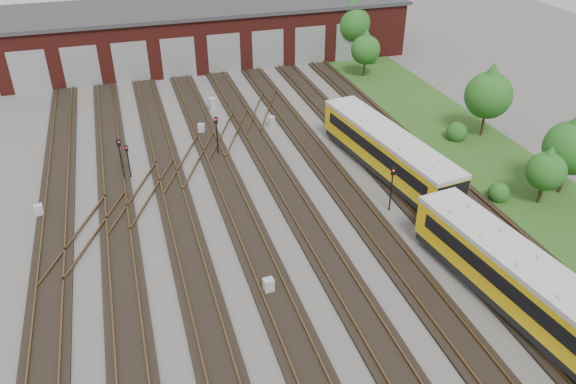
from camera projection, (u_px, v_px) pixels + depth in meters
name	position (u px, v px, depth m)	size (l,w,h in m)	color
ground	(292.00, 257.00, 34.35)	(120.00, 120.00, 0.00)	#4D4A48
track_network	(287.00, 251.00, 34.73)	(30.40, 70.00, 0.33)	black
maintenance_shed	(188.00, 33.00, 65.28)	(51.00, 12.50, 6.35)	#511814
grass_verge	(470.00, 145.00, 47.34)	(8.00, 55.00, 0.05)	#214717
metro_train	(523.00, 285.00, 29.19)	(4.56, 47.36, 3.13)	black
signal_mast_0	(128.00, 157.00, 41.90)	(0.23, 0.22, 2.67)	black
signal_mast_1	(120.00, 155.00, 41.30)	(0.29, 0.28, 3.38)	black
signal_mast_2	(217.00, 131.00, 44.78)	(0.31, 0.30, 3.36)	black
signal_mast_3	(392.00, 184.00, 37.73)	(0.30, 0.28, 3.34)	black
relay_cabinet_0	(39.00, 211.00, 37.95)	(0.55, 0.45, 0.91)	#ABADB0
relay_cabinet_1	(202.00, 129.00, 49.18)	(0.55, 0.45, 0.91)	#ABADB0
relay_cabinet_2	(269.00, 286.00, 31.34)	(0.57, 0.48, 0.96)	#ABADB0
relay_cabinet_3	(212.00, 104.00, 53.77)	(0.68, 0.57, 1.14)	#ABADB0
relay_cabinet_4	(271.00, 121.00, 50.48)	(0.57, 0.47, 0.94)	#ABADB0
tree_0	(352.00, 18.00, 65.19)	(4.37, 4.37, 7.25)	#322416
tree_1	(366.00, 46.00, 60.22)	(3.15, 3.15, 5.22)	#322416
tree_2	(489.00, 90.00, 46.85)	(3.96, 3.96, 6.56)	#322416
tree_3	(547.00, 167.00, 38.16)	(2.71, 2.71, 4.49)	#322416
tree_4	(573.00, 142.00, 38.73)	(3.85, 3.85, 6.37)	#322416
bush_0	(499.00, 190.00, 39.64)	(1.52, 1.52, 1.52)	#214E16
bush_1	(457.00, 130.00, 47.95)	(1.82, 1.82, 1.82)	#214E16
bush_2	(371.00, 57.00, 65.46)	(1.47, 1.47, 1.47)	#214E16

